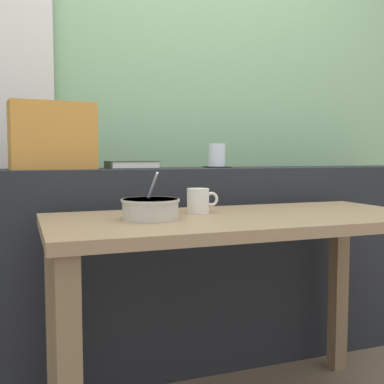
% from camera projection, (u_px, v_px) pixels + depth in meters
% --- Properties ---
extents(outdoor_backdrop, '(4.80, 0.08, 2.80)m').
position_uv_depth(outdoor_backdrop, '(152.00, 66.00, 2.53)').
color(outdoor_backdrop, '#8EBC89').
rests_on(outdoor_backdrop, ground).
extents(dark_console_ledge, '(2.80, 0.33, 0.86)m').
position_uv_depth(dark_console_ledge, '(189.00, 266.00, 2.06)').
color(dark_console_ledge, '#23262B').
rests_on(dark_console_ledge, ground).
extents(breakfast_table, '(1.27, 0.58, 0.72)m').
position_uv_depth(breakfast_table, '(241.00, 250.00, 1.56)').
color(breakfast_table, '#826849').
rests_on(breakfast_table, ground).
extents(coaster_square, '(0.10, 0.10, 0.00)m').
position_uv_depth(coaster_square, '(217.00, 167.00, 2.10)').
color(coaster_square, black).
rests_on(coaster_square, dark_console_ledge).
extents(juice_glass, '(0.07, 0.07, 0.10)m').
position_uv_depth(juice_glass, '(217.00, 156.00, 2.09)').
color(juice_glass, white).
rests_on(juice_glass, coaster_square).
extents(closed_book, '(0.21, 0.15, 0.03)m').
position_uv_depth(closed_book, '(132.00, 165.00, 1.97)').
color(closed_book, '#334233').
rests_on(closed_book, dark_console_ledge).
extents(throw_pillow, '(0.33, 0.17, 0.26)m').
position_uv_depth(throw_pillow, '(53.00, 136.00, 1.83)').
color(throw_pillow, '#D18938').
rests_on(throw_pillow, dark_console_ledge).
extents(soup_bowl, '(0.18, 0.18, 0.15)m').
position_uv_depth(soup_bowl, '(150.00, 209.00, 1.45)').
color(soup_bowl, '#BCB7A8').
rests_on(soup_bowl, breakfast_table).
extents(ceramic_mug, '(0.11, 0.08, 0.08)m').
position_uv_depth(ceramic_mug, '(199.00, 201.00, 1.61)').
color(ceramic_mug, silver).
rests_on(ceramic_mug, breakfast_table).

